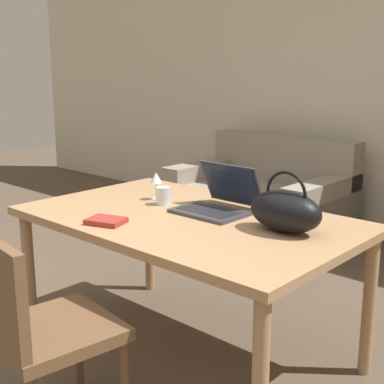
% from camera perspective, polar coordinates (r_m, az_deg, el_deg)
% --- Properties ---
extents(dining_table, '(1.59, 0.98, 0.72)m').
position_cam_1_polar(dining_table, '(2.56, -0.43, -4.03)').
color(dining_table, '#A87F56').
rests_on(dining_table, ground_plane).
extents(chair, '(0.50, 0.50, 0.83)m').
position_cam_1_polar(chair, '(2.13, -16.18, -13.41)').
color(chair, brown).
rests_on(chair, ground_plane).
extents(couch, '(1.42, 0.94, 0.82)m').
position_cam_1_polar(couch, '(4.67, 7.44, -0.99)').
color(couch, gray).
rests_on(couch, ground_plane).
extents(laptop, '(0.34, 0.34, 0.23)m').
position_cam_1_polar(laptop, '(2.62, 3.01, -0.70)').
color(laptop, '#38383D').
rests_on(laptop, dining_table).
extents(drinking_glass, '(0.07, 0.07, 0.09)m').
position_cam_1_polar(drinking_glass, '(2.74, -3.08, -0.41)').
color(drinking_glass, silver).
rests_on(drinking_glass, dining_table).
extents(wine_glass, '(0.07, 0.07, 0.15)m').
position_cam_1_polar(wine_glass, '(2.84, -3.84, 1.31)').
color(wine_glass, silver).
rests_on(wine_glass, dining_table).
extents(handbag, '(0.34, 0.19, 0.27)m').
position_cam_1_polar(handbag, '(2.31, 9.92, -1.96)').
color(handbag, black).
rests_on(handbag, dining_table).
extents(book, '(0.20, 0.17, 0.02)m').
position_cam_1_polar(book, '(2.44, -9.15, -3.07)').
color(book, maroon).
rests_on(book, dining_table).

